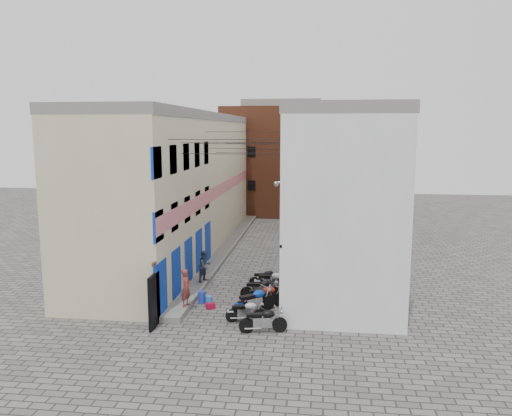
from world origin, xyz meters
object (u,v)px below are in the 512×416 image
at_px(motorcycle_a, 263,319).
at_px(motorcycle_g, 265,277).
at_px(motorcycle_b, 246,310).
at_px(water_jug_near, 209,301).
at_px(motorcycle_d, 264,295).
at_px(person_b, 205,266).
at_px(motorcycle_f, 273,280).
at_px(motorcycle_c, 255,299).
at_px(person_a, 186,288).
at_px(red_crate, 211,306).
at_px(water_jug_far, 202,297).
at_px(motorcycle_e, 261,288).

distance_m(motorcycle_a, motorcycle_g, 5.89).
distance_m(motorcycle_b, water_jug_near, 2.50).
distance_m(motorcycle_d, person_b, 4.29).
distance_m(motorcycle_b, person_b, 5.32).
distance_m(motorcycle_b, motorcycle_d, 1.94).
relative_size(motorcycle_b, motorcycle_f, 0.85).
bearing_deg(water_jug_near, motorcycle_d, 6.41).
distance_m(motorcycle_f, person_b, 3.57).
height_order(motorcycle_c, water_jug_near, motorcycle_c).
xyz_separation_m(motorcycle_f, person_a, (-3.51, -3.22, 0.49)).
height_order(person_a, red_crate, person_a).
bearing_deg(motorcycle_a, person_b, -158.80).
height_order(motorcycle_d, red_crate, motorcycle_d).
height_order(water_jug_far, red_crate, water_jug_far).
distance_m(motorcycle_g, person_a, 5.07).
bearing_deg(motorcycle_f, motorcycle_c, -14.91).
bearing_deg(water_jug_near, motorcycle_g, 55.94).
relative_size(motorcycle_g, person_b, 1.06).
height_order(motorcycle_a, water_jug_near, motorcycle_a).
height_order(motorcycle_d, water_jug_far, motorcycle_d).
relative_size(motorcycle_b, water_jug_far, 3.12).
relative_size(motorcycle_a, motorcycle_g, 1.13).
distance_m(motorcycle_b, motorcycle_g, 4.84).
relative_size(motorcycle_a, water_jug_far, 3.47).
height_order(motorcycle_b, motorcycle_f, motorcycle_f).
relative_size(motorcycle_g, red_crate, 4.34).
xyz_separation_m(motorcycle_g, person_a, (-3.06, -3.99, 0.59)).
bearing_deg(person_b, red_crate, -133.46).
xyz_separation_m(person_b, water_jug_far, (0.42, -2.51, -0.78)).
xyz_separation_m(motorcycle_g, water_jug_near, (-2.20, -3.26, -0.25)).
bearing_deg(motorcycle_d, motorcycle_a, -10.96).
height_order(motorcycle_g, water_jug_far, motorcycle_g).
bearing_deg(person_b, motorcycle_d, -98.90).
height_order(motorcycle_c, person_b, person_b).
relative_size(motorcycle_e, motorcycle_g, 1.14).
bearing_deg(motorcycle_c, person_b, -179.82).
distance_m(motorcycle_c, water_jug_near, 2.23).
distance_m(motorcycle_d, water_jug_near, 2.52).
bearing_deg(red_crate, water_jug_far, 130.13).
bearing_deg(motorcycle_g, water_jug_near, -55.47).
distance_m(motorcycle_e, motorcycle_g, 2.02).
distance_m(motorcycle_f, red_crate, 3.75).
distance_m(motorcycle_a, motorcycle_b, 1.32).
bearing_deg(water_jug_far, motorcycle_a, -43.55).
distance_m(motorcycle_f, motorcycle_g, 0.91).
bearing_deg(red_crate, motorcycle_d, 12.22).
distance_m(person_a, person_b, 3.67).
bearing_deg(water_jug_far, motorcycle_f, 33.70).
relative_size(motorcycle_f, person_b, 1.27).
xyz_separation_m(motorcycle_f, water_jug_near, (-2.66, -2.48, -0.35)).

